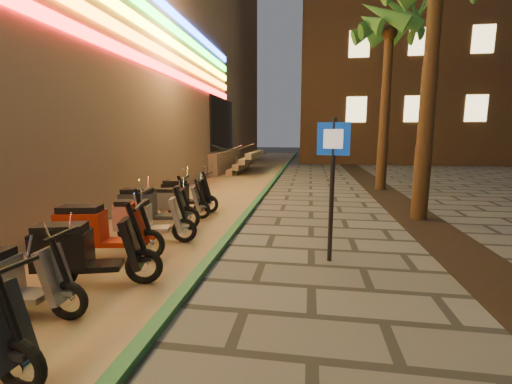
% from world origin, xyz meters
% --- Properties ---
extents(parking_strip, '(3.40, 60.00, 0.01)m').
position_xyz_m(parking_strip, '(-2.60, 10.00, 0.01)').
color(parking_strip, '#8C7251').
rests_on(parking_strip, ground).
extents(green_curb, '(0.18, 60.00, 0.10)m').
position_xyz_m(green_curb, '(-0.90, 10.00, 0.05)').
color(green_curb, '#256238').
rests_on(green_curb, ground).
extents(planting_strip, '(1.20, 40.00, 0.02)m').
position_xyz_m(planting_strip, '(3.60, 5.00, 0.01)').
color(planting_strip, black).
rests_on(planting_strip, ground).
extents(apartment_block, '(18.00, 16.06, 25.00)m').
position_xyz_m(apartment_block, '(9.00, 32.00, 12.50)').
color(apartment_block, brown).
rests_on(apartment_block, ground).
extents(palm_d, '(2.97, 3.02, 7.16)m').
position_xyz_m(palm_d, '(3.60, 12.00, 5.94)').
color(palm_d, '#472D19').
rests_on(palm_d, ground).
extents(pedestrian_sign, '(0.53, 0.14, 2.45)m').
position_xyz_m(pedestrian_sign, '(1.14, 3.60, 1.59)').
color(pedestrian_sign, black).
rests_on(pedestrian_sign, ground).
extents(scooter_6, '(1.57, 0.55, 1.10)m').
position_xyz_m(scooter_6, '(-2.75, 1.09, 0.48)').
color(scooter_6, black).
rests_on(scooter_6, ground).
extents(scooter_7, '(1.74, 0.90, 1.23)m').
position_xyz_m(scooter_7, '(-2.39, 1.97, 0.54)').
color(scooter_7, black).
rests_on(scooter_7, ground).
extents(scooter_8, '(1.82, 0.80, 1.28)m').
position_xyz_m(scooter_8, '(-2.82, 2.99, 0.55)').
color(scooter_8, black).
rests_on(scooter_8, ground).
extents(scooter_9, '(1.64, 0.72, 1.15)m').
position_xyz_m(scooter_9, '(-2.48, 4.04, 0.50)').
color(scooter_9, black).
rests_on(scooter_9, ground).
extents(scooter_10, '(1.81, 0.76, 1.27)m').
position_xyz_m(scooter_10, '(-2.82, 4.96, 0.55)').
color(scooter_10, black).
rests_on(scooter_10, ground).
extents(scooter_11, '(1.50, 0.65, 1.05)m').
position_xyz_m(scooter_11, '(-2.70, 6.05, 0.46)').
color(scooter_11, black).
rests_on(scooter_11, ground).
extents(scooter_12, '(1.65, 0.58, 1.16)m').
position_xyz_m(scooter_12, '(-2.77, 6.94, 0.51)').
color(scooter_12, black).
rests_on(scooter_12, ground).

